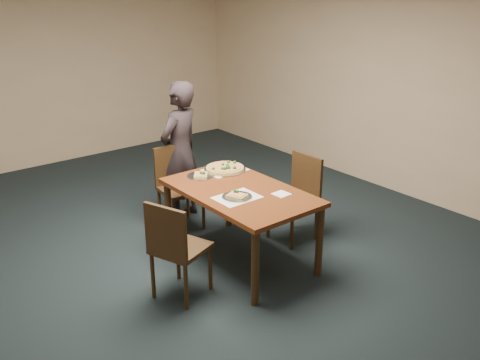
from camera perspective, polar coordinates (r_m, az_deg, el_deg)
ground at (r=5.32m, az=-2.77°, el=-8.99°), size 8.00×8.00×0.00m
room_shell at (r=4.70m, az=-3.14°, el=9.71°), size 8.00×8.00×8.00m
dining_table at (r=5.11m, az=0.00°, el=-2.01°), size 0.90×1.50×0.75m
chair_far at (r=5.96m, az=-6.74°, el=-0.22°), size 0.45×0.45×0.91m
chair_left at (r=4.60m, az=-6.95°, el=-6.89°), size 0.54×0.54×0.91m
chair_right at (r=5.67m, az=6.26°, el=-1.32°), size 0.42×0.42×0.91m
diner at (r=6.05m, az=-6.40°, el=3.00°), size 0.68×0.55×1.60m
placemat_main at (r=5.60m, az=-1.62°, el=1.08°), size 0.42×0.32×0.00m
placemat_near at (r=4.90m, az=-0.32°, el=-1.87°), size 0.40×0.30×0.00m
pizza_pan at (r=5.59m, az=-1.60°, el=1.28°), size 0.44×0.44×0.07m
slice_plate_near at (r=4.90m, az=-0.32°, el=-1.71°), size 0.28×0.28×0.06m
slice_plate_far at (r=5.42m, az=-4.19°, el=0.49°), size 0.28×0.28×0.06m
napkin at (r=4.99m, az=4.43°, el=-1.50°), size 0.15×0.15×0.01m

